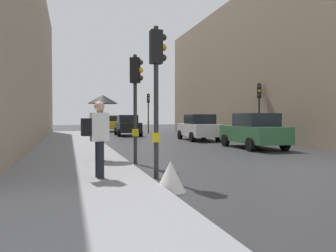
{
  "coord_description": "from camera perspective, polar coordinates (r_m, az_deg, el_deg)",
  "views": [
    {
      "loc": [
        -6.63,
        -7.9,
        1.56
      ],
      "look_at": [
        -0.55,
        11.67,
        1.0
      ],
      "focal_mm": 34.05,
      "sensor_mm": 36.0,
      "label": 1
    }
  ],
  "objects": [
    {
      "name": "ground_plane",
      "position": [
        10.43,
        22.67,
        -7.17
      ],
      "size": [
        120.0,
        120.0,
        0.0
      ],
      "primitive_type": "plane",
      "color": "#28282B"
    },
    {
      "name": "sidewalk_kerb",
      "position": [
        13.98,
        -16.69,
        -4.59
      ],
      "size": [
        3.37,
        40.0,
        0.16
      ],
      "primitive_type": "cube",
      "color": "gray",
      "rests_on": "ground"
    },
    {
      "name": "building_facade_right",
      "position": [
        28.36,
        21.14,
        8.67
      ],
      "size": [
        12.0,
        24.3,
        10.25
      ],
      "primitive_type": "cube",
      "color": "gray",
      "rests_on": "ground"
    },
    {
      "name": "traffic_light_near_left",
      "position": [
        8.18,
        -1.98,
        9.28
      ],
      "size": [
        0.43,
        0.25,
        3.86
      ],
      "color": "#2D2D2D",
      "rests_on": "ground"
    },
    {
      "name": "traffic_light_mid_street",
      "position": [
        20.35,
        15.99,
        4.26
      ],
      "size": [
        0.35,
        0.45,
        3.68
      ],
      "color": "#2D2D2D",
      "rests_on": "ground"
    },
    {
      "name": "traffic_light_far_median",
      "position": [
        31.49,
        -3.54,
        3.66
      ],
      "size": [
        0.25,
        0.43,
        3.94
      ],
      "color": "#2D2D2D",
      "rests_on": "ground"
    },
    {
      "name": "traffic_light_near_right",
      "position": [
        10.75,
        -5.78,
        6.66
      ],
      "size": [
        0.44,
        0.36,
        3.65
      ],
      "color": "#2D2D2D",
      "rests_on": "ground"
    },
    {
      "name": "car_dark_suv",
      "position": [
        27.51,
        -7.24,
        0.12
      ],
      "size": [
        2.16,
        4.27,
        1.76
      ],
      "color": "black",
      "rests_on": "ground"
    },
    {
      "name": "car_yellow_taxi",
      "position": [
        35.71,
        -10.1,
        0.44
      ],
      "size": [
        2.22,
        4.3,
        1.76
      ],
      "color": "yellow",
      "rests_on": "ground"
    },
    {
      "name": "car_white_compact",
      "position": [
        21.74,
        5.49,
        -0.25
      ],
      "size": [
        2.19,
        4.29,
        1.76
      ],
      "color": "silver",
      "rests_on": "ground"
    },
    {
      "name": "car_green_estate",
      "position": [
        16.59,
        15.1,
        -0.86
      ],
      "size": [
        2.17,
        4.28,
        1.76
      ],
      "color": "#2D6038",
      "rests_on": "ground"
    },
    {
      "name": "pedestrian_with_umbrella",
      "position": [
        10.78,
        -11.75,
        3.01
      ],
      "size": [
        1.0,
        1.0,
        2.14
      ],
      "color": "black",
      "rests_on": "sidewalk_kerb"
    },
    {
      "name": "pedestrian_with_black_backpack",
      "position": [
        7.52,
        -12.5,
        -1.52
      ],
      "size": [
        0.63,
        0.37,
        1.77
      ],
      "color": "black",
      "rests_on": "sidewalk_kerb"
    },
    {
      "name": "warning_sign_triangle",
      "position": [
        6.75,
        0.45,
        -8.99
      ],
      "size": [
        0.64,
        0.64,
        0.65
      ],
      "primitive_type": "cone",
      "color": "silver",
      "rests_on": "ground"
    }
  ]
}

